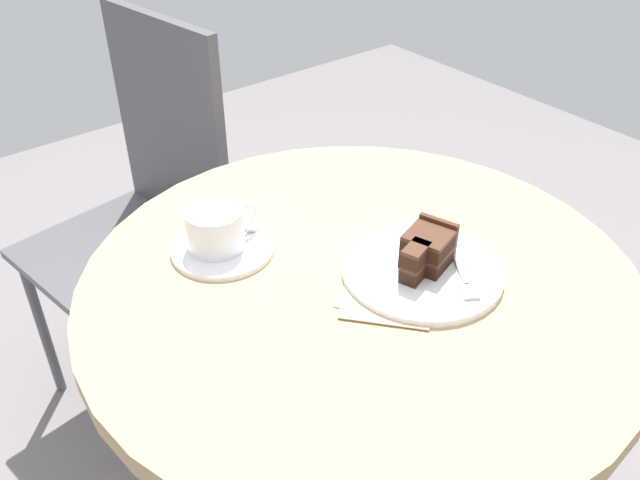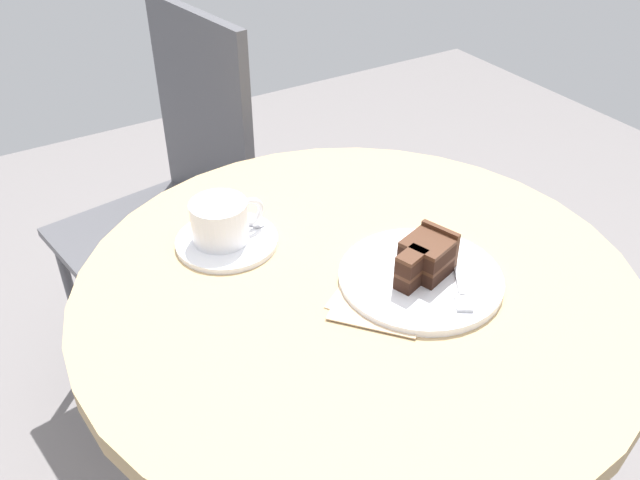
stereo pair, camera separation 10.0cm
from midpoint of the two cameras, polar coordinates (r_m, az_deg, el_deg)
The scene contains 9 objects.
cafe_table at distance 1.07m, azimuth 5.69°, elevation -8.25°, with size 0.83×0.83×0.73m.
saucer at distance 1.06m, azimuth -5.19°, elevation -0.18°, with size 0.16×0.16×0.01m.
coffee_cup at distance 1.04m, azimuth -5.67°, elevation 1.59°, with size 0.12×0.09×0.07m.
teaspoon at distance 1.09m, azimuth -3.95°, elevation 1.21°, with size 0.09×0.06×0.00m.
cake_plate at distance 1.00m, azimuth 11.30°, elevation -3.26°, with size 0.24×0.24×0.01m.
cake_slice at distance 0.99m, azimuth 11.75°, elevation -1.56°, with size 0.11×0.08×0.06m.
fork at distance 0.98m, azimuth 14.64°, elevation -4.06°, with size 0.08×0.12×0.00m.
napkin at distance 0.97m, azimuth 8.49°, elevation -4.82°, with size 0.19×0.19×0.00m.
cafe_chair at distance 1.58m, azimuth -10.09°, elevation 4.35°, with size 0.43×0.43×0.93m.
Camera 2 is at (-0.45, -0.63, 1.34)m, focal length 38.00 mm.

